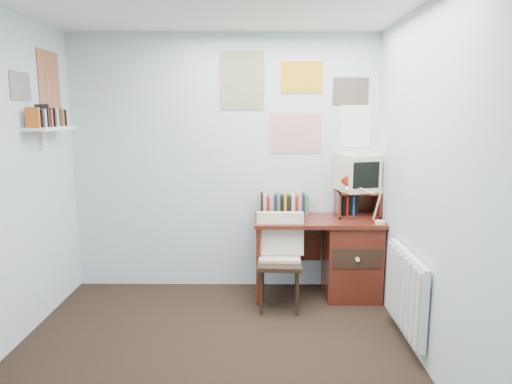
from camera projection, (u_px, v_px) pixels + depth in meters
ground at (206, 383)px, 2.99m from camera, size 3.50×3.50×0.00m
back_wall at (224, 164)px, 4.50m from camera, size 3.00×0.02×2.50m
right_wall at (449, 196)px, 2.76m from camera, size 0.02×3.50×2.50m
desk at (345, 255)px, 4.37m from camera, size 1.20×0.55×0.76m
desk_chair at (280, 264)px, 4.07m from camera, size 0.45×0.43×0.83m
desk_lamp at (381, 204)px, 4.09m from camera, size 0.30×0.28×0.36m
tv_riser at (357, 203)px, 4.39m from camera, size 0.40×0.30×0.25m
crt_tv at (361, 171)px, 4.36m from camera, size 0.49×0.47×0.38m
book_row at (291, 203)px, 4.47m from camera, size 0.60×0.14×0.22m
radiator at (406, 291)px, 3.45m from camera, size 0.09×0.80×0.60m
wall_shelf at (51, 128)px, 3.81m from camera, size 0.20×0.62×0.24m
posters_back at (296, 102)px, 4.38m from camera, size 1.20×0.01×0.90m
posters_left at (36, 82)px, 3.74m from camera, size 0.01×0.70×0.60m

